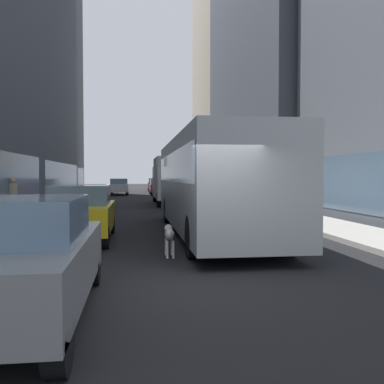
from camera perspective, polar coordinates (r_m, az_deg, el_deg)
The scene contains 14 objects.
ground_plane at distance 42.79m, azimuth -5.76°, elevation -0.43°, with size 120.00×120.00×0.00m, color black.
sidewalk_left at distance 43.00m, azimuth -13.38°, elevation -0.36°, with size 2.40×110.00×0.15m, color #9E9991.
sidewalk_right at distance 43.33m, azimuth 1.79°, elevation -0.29°, with size 2.40×110.00×0.15m, color #ADA89E.
building_left_far at distance 51.10m, azimuth -20.06°, elevation 16.28°, with size 8.75×15.15×29.03m.
building_right_far at distance 61.17m, azimuth 5.35°, elevation 15.14°, with size 8.15×21.66×31.38m.
transit_bus at distance 14.27m, azimuth 2.45°, elevation 1.65°, with size 2.78×11.53×3.05m.
car_black_suv at distance 53.28m, azimuth -4.81°, elevation 0.96°, with size 1.70×4.61×1.62m.
car_yellow_taxi at distance 13.17m, azimuth -14.18°, elevation -2.63°, with size 1.74×3.97×1.62m.
car_white_van at distance 44.19m, azimuth -9.45°, elevation 0.70°, with size 1.79×4.53×1.62m.
car_grey_wagon at distance 6.19m, azimuth -22.01°, elevation -8.00°, with size 1.86×4.34×1.62m.
car_red_coupe at distance 43.67m, azimuth -4.23°, elevation 0.71°, with size 1.94×4.78×1.62m.
box_truck at distance 28.99m, azimuth -2.60°, elevation 1.67°, with size 2.30×7.50×3.05m.
dalmatian_dog at distance 10.36m, azimuth -2.97°, elevation -5.55°, with size 0.22×0.96×0.72m.
pedestrian_with_handbag at distance 17.97m, azimuth -22.27°, elevation -0.85°, with size 0.45×0.34×1.69m.
Camera 1 is at (-1.25, -7.73, 1.90)m, focal length 40.98 mm.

